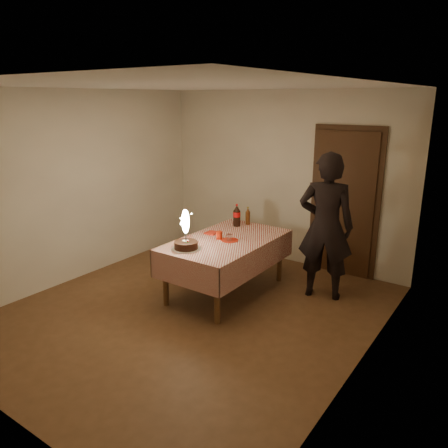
{
  "coord_description": "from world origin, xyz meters",
  "views": [
    {
      "loc": [
        3.05,
        -3.67,
        2.47
      ],
      "look_at": [
        0.03,
        0.64,
        0.95
      ],
      "focal_mm": 35.0,
      "sensor_mm": 36.0,
      "label": 1
    }
  ],
  "objects_px": {
    "birthday_cake": "(186,240)",
    "red_cup": "(219,235)",
    "dining_table": "(226,246)",
    "clear_cup": "(229,238)",
    "red_plate": "(230,240)",
    "cola_bottle": "(237,215)",
    "amber_bottle_left": "(248,216)",
    "photographer": "(326,226)"
  },
  "relations": [
    {
      "from": "birthday_cake",
      "to": "red_cup",
      "type": "bearing_deg",
      "value": 79.3
    },
    {
      "from": "dining_table",
      "to": "clear_cup",
      "type": "xyz_separation_m",
      "value": [
        0.08,
        -0.04,
        0.14
      ]
    },
    {
      "from": "dining_table",
      "to": "red_plate",
      "type": "xyz_separation_m",
      "value": [
        0.06,
        -0.02,
        0.1
      ]
    },
    {
      "from": "cola_bottle",
      "to": "amber_bottle_left",
      "type": "height_order",
      "value": "cola_bottle"
    },
    {
      "from": "birthday_cake",
      "to": "photographer",
      "type": "xyz_separation_m",
      "value": [
        1.26,
        1.21,
        0.08
      ]
    },
    {
      "from": "red_plate",
      "to": "red_cup",
      "type": "relative_size",
      "value": 2.2
    },
    {
      "from": "birthday_cake",
      "to": "cola_bottle",
      "type": "bearing_deg",
      "value": 91.9
    },
    {
      "from": "red_cup",
      "to": "clear_cup",
      "type": "xyz_separation_m",
      "value": [
        0.16,
        0.0,
        -0.01
      ]
    },
    {
      "from": "birthday_cake",
      "to": "amber_bottle_left",
      "type": "xyz_separation_m",
      "value": [
        0.04,
        1.32,
        0.0
      ]
    },
    {
      "from": "cola_bottle",
      "to": "amber_bottle_left",
      "type": "relative_size",
      "value": 1.25
    },
    {
      "from": "birthday_cake",
      "to": "clear_cup",
      "type": "bearing_deg",
      "value": 64.44
    },
    {
      "from": "dining_table",
      "to": "red_plate",
      "type": "distance_m",
      "value": 0.12
    },
    {
      "from": "amber_bottle_left",
      "to": "photographer",
      "type": "xyz_separation_m",
      "value": [
        1.21,
        -0.11,
        0.08
      ]
    },
    {
      "from": "red_cup",
      "to": "red_plate",
      "type": "bearing_deg",
      "value": 9.42
    },
    {
      "from": "red_plate",
      "to": "red_cup",
      "type": "distance_m",
      "value": 0.16
    },
    {
      "from": "clear_cup",
      "to": "photographer",
      "type": "height_order",
      "value": "photographer"
    },
    {
      "from": "birthday_cake",
      "to": "cola_bottle",
      "type": "relative_size",
      "value": 1.53
    },
    {
      "from": "dining_table",
      "to": "birthday_cake",
      "type": "distance_m",
      "value": 0.64
    },
    {
      "from": "dining_table",
      "to": "red_cup",
      "type": "height_order",
      "value": "red_cup"
    },
    {
      "from": "birthday_cake",
      "to": "red_plate",
      "type": "bearing_deg",
      "value": 66.22
    },
    {
      "from": "red_plate",
      "to": "photographer",
      "type": "xyz_separation_m",
      "value": [
        1.01,
        0.65,
        0.2
      ]
    },
    {
      "from": "dining_table",
      "to": "red_cup",
      "type": "bearing_deg",
      "value": -152.82
    },
    {
      "from": "red_plate",
      "to": "red_cup",
      "type": "height_order",
      "value": "red_cup"
    },
    {
      "from": "dining_table",
      "to": "clear_cup",
      "type": "bearing_deg",
      "value": -26.49
    },
    {
      "from": "birthday_cake",
      "to": "photographer",
      "type": "distance_m",
      "value": 1.74
    },
    {
      "from": "red_plate",
      "to": "amber_bottle_left",
      "type": "relative_size",
      "value": 0.86
    },
    {
      "from": "dining_table",
      "to": "birthday_cake",
      "type": "height_order",
      "value": "birthday_cake"
    },
    {
      "from": "photographer",
      "to": "cola_bottle",
      "type": "bearing_deg",
      "value": -177.76
    },
    {
      "from": "dining_table",
      "to": "clear_cup",
      "type": "height_order",
      "value": "clear_cup"
    },
    {
      "from": "birthday_cake",
      "to": "amber_bottle_left",
      "type": "bearing_deg",
      "value": 88.15
    },
    {
      "from": "red_cup",
      "to": "cola_bottle",
      "type": "height_order",
      "value": "cola_bottle"
    },
    {
      "from": "clear_cup",
      "to": "amber_bottle_left",
      "type": "relative_size",
      "value": 0.35
    },
    {
      "from": "amber_bottle_left",
      "to": "photographer",
      "type": "distance_m",
      "value": 1.22
    },
    {
      "from": "dining_table",
      "to": "red_cup",
      "type": "xyz_separation_m",
      "value": [
        -0.08,
        -0.04,
        0.15
      ]
    },
    {
      "from": "clear_cup",
      "to": "photographer",
      "type": "relative_size",
      "value": 0.05
    },
    {
      "from": "red_cup",
      "to": "birthday_cake",
      "type": "bearing_deg",
      "value": -100.7
    },
    {
      "from": "red_cup",
      "to": "cola_bottle",
      "type": "relative_size",
      "value": 0.31
    },
    {
      "from": "cola_bottle",
      "to": "photographer",
      "type": "relative_size",
      "value": 0.17
    },
    {
      "from": "clear_cup",
      "to": "amber_bottle_left",
      "type": "height_order",
      "value": "amber_bottle_left"
    },
    {
      "from": "photographer",
      "to": "red_cup",
      "type": "bearing_deg",
      "value": -149.83
    },
    {
      "from": "birthday_cake",
      "to": "amber_bottle_left",
      "type": "relative_size",
      "value": 1.91
    },
    {
      "from": "clear_cup",
      "to": "amber_bottle_left",
      "type": "xyz_separation_m",
      "value": [
        -0.22,
        0.78,
        0.07
      ]
    }
  ]
}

